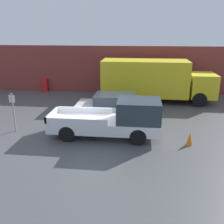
% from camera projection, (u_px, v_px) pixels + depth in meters
% --- Properties ---
extents(ground_plane, '(60.00, 60.00, 0.00)m').
position_uv_depth(ground_plane, '(90.00, 130.00, 13.69)').
color(ground_plane, '#4C4C4F').
extents(building_wall, '(28.00, 0.15, 3.98)m').
position_uv_depth(building_wall, '(110.00, 70.00, 21.47)').
color(building_wall, brown).
rests_on(building_wall, ground).
extents(pickup_truck, '(5.59, 1.96, 1.98)m').
position_uv_depth(pickup_truck, '(116.00, 119.00, 12.62)').
color(pickup_truck, silver).
rests_on(pickup_truck, ground).
extents(car, '(4.44, 1.95, 1.53)m').
position_uv_depth(car, '(113.00, 106.00, 15.39)').
color(car, silver).
rests_on(car, ground).
extents(delivery_truck, '(8.37, 2.55, 3.12)m').
position_uv_depth(delivery_truck, '(153.00, 79.00, 18.81)').
color(delivery_truck, gold).
rests_on(delivery_truck, ground).
extents(parking_sign, '(0.30, 0.07, 2.13)m').
position_uv_depth(parking_sign, '(13.00, 110.00, 13.20)').
color(parking_sign, gray).
rests_on(parking_sign, ground).
extents(newspaper_box, '(0.45, 0.40, 1.11)m').
position_uv_depth(newspaper_box, '(45.00, 85.00, 22.23)').
color(newspaper_box, red).
rests_on(newspaper_box, ground).
extents(traffic_cone, '(0.30, 0.30, 0.64)m').
position_uv_depth(traffic_cone, '(190.00, 139.00, 11.87)').
color(traffic_cone, orange).
rests_on(traffic_cone, ground).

